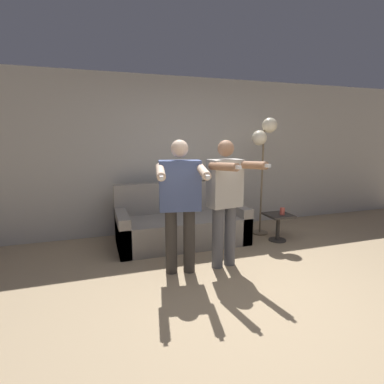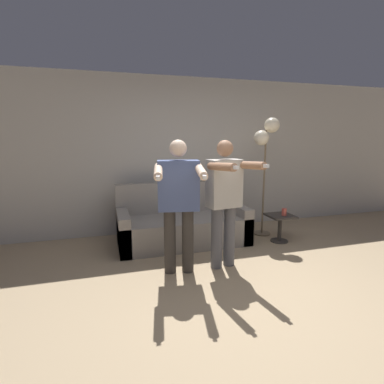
% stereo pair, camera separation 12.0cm
% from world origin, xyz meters
% --- Properties ---
extents(ground_plane, '(16.00, 16.00, 0.00)m').
position_xyz_m(ground_plane, '(0.00, 0.00, 0.00)').
color(ground_plane, tan).
extents(wall_back, '(10.00, 0.05, 2.60)m').
position_xyz_m(wall_back, '(0.00, 2.52, 1.30)').
color(wall_back, '#B7B2A8').
rests_on(wall_back, ground_plane).
extents(couch, '(1.95, 0.87, 0.90)m').
position_xyz_m(couch, '(-0.17, 1.83, 0.28)').
color(couch, gray).
rests_on(couch, ground_plane).
extents(person_left, '(0.63, 0.75, 1.59)m').
position_xyz_m(person_left, '(-0.48, 0.81, 0.92)').
color(person_left, '#38332D').
rests_on(person_left, ground_plane).
extents(person_right, '(0.55, 0.73, 1.58)m').
position_xyz_m(person_right, '(0.10, 0.81, 0.91)').
color(person_right, '#56565B').
rests_on(person_right, ground_plane).
extents(cat, '(0.44, 0.15, 0.17)m').
position_xyz_m(cat, '(0.25, 2.15, 0.98)').
color(cat, silver).
rests_on(cat, couch).
extents(floor_lamp, '(0.42, 0.28, 1.92)m').
position_xyz_m(floor_lamp, '(1.23, 1.83, 1.57)').
color(floor_lamp, '#756047').
rests_on(floor_lamp, ground_plane).
extents(side_table, '(0.39, 0.39, 0.43)m').
position_xyz_m(side_table, '(1.29, 1.42, 0.30)').
color(side_table, '#38332D').
rests_on(side_table, ground_plane).
extents(cup, '(0.07, 0.07, 0.11)m').
position_xyz_m(cup, '(1.32, 1.37, 0.49)').
color(cup, '#B7473D').
rests_on(cup, side_table).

